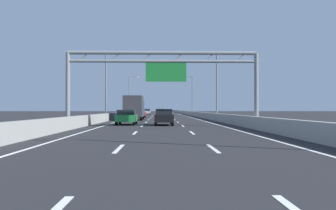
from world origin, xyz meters
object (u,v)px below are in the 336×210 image
black_car (164,117)px  orange_car (160,111)px  sign_gantry (163,69)px  white_car (161,111)px  blue_car (161,111)px  streetlamp_left_mid (108,81)px  green_car (127,117)px  silver_car (147,112)px  streetlamp_left_far (130,93)px  streetlamp_right_far (191,93)px  streetlamp_right_mid (215,81)px  box_truck (134,107)px  red_car (141,113)px

black_car → orange_car: (-0.23, 98.52, 0.01)m
sign_gantry → white_car: size_ratio=3.81×
black_car → blue_car: size_ratio=1.09×
streetlamp_left_mid → blue_car: 76.12m
green_car → blue_car: bearing=87.8°
sign_gantry → silver_car: 64.58m
black_car → green_car: bearing=164.9°
streetlamp_left_far → streetlamp_right_far: (14.93, 0.00, 0.00)m
streetlamp_left_far → white_car: 18.59m
white_car → streetlamp_right_mid: bearing=-82.1°
sign_gantry → box_truck: bearing=101.4°
streetlamp_left_far → silver_car: 8.86m
orange_car → black_car: bearing=-89.9°
black_car → white_car: bearing=90.1°
green_car → orange_car: size_ratio=1.00×
streetlamp_right_far → streetlamp_right_mid: bearing=-90.0°
sign_gantry → orange_car: bearing=90.1°
green_car → black_car: black_car is taller
white_car → red_car: 41.18m
streetlamp_left_mid → white_car: (7.42, 54.30, -4.63)m
streetlamp_right_far → green_car: bearing=-101.5°
silver_car → box_truck: bearing=-90.0°
green_car → white_car: 69.88m
white_car → orange_car: (-0.05, 27.77, 0.00)m
black_car → silver_car: silver_car is taller
green_car → streetlamp_left_mid: bearing=104.7°
streetlamp_left_mid → streetlamp_right_far: 40.73m
streetlamp_left_mid → black_car: size_ratio=2.12×
streetlamp_left_far → blue_car: size_ratio=2.30×
streetlamp_left_far → sign_gantry: bearing=-82.6°
streetlamp_right_far → red_car: bearing=-114.3°
blue_car → box_truck: bearing=-92.8°
box_truck → red_car: bearing=89.8°
blue_car → silver_car: 31.40m
silver_car → streetlamp_right_far: bearing=-30.4°
blue_car → orange_car: 6.47m
white_car → orange_car: orange_car is taller
sign_gantry → white_car: bearing=90.1°
orange_car → sign_gantry: bearing=-89.9°
orange_car → box_truck: size_ratio=0.53×
blue_car → white_car: white_car is taller
streetlamp_right_far → orange_car: streetlamp_right_far is taller
sign_gantry → streetlamp_left_far: bearing=97.4°
green_car → black_car: (3.55, -0.95, 0.03)m
streetlamp_right_mid → streetlamp_left_far: bearing=111.5°
orange_car → blue_car: bearing=-88.7°
sign_gantry → silver_car: (-3.69, 64.34, -4.07)m
white_car → box_truck: box_truck is taller
blue_car → sign_gantry: bearing=-90.0°
streetlamp_right_far → blue_car: bearing=101.1°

